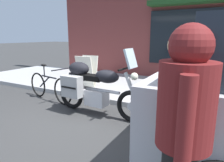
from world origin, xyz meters
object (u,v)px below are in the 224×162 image
at_px(parked_bicycle, 49,86).
at_px(sandwich_board_sign, 87,71).
at_px(pedestrian_walking, 184,118).
at_px(touring_motorcycle, 92,86).

relative_size(parked_bicycle, sandwich_board_sign, 1.85).
height_order(parked_bicycle, pedestrian_walking, pedestrian_walking).
relative_size(pedestrian_walking, sandwich_board_sign, 1.85).
relative_size(parked_bicycle, pedestrian_walking, 1.00).
distance_m(parked_bicycle, sandwich_board_sign, 1.29).
xyz_separation_m(touring_motorcycle, parked_bicycle, (-1.47, 0.24, -0.24)).
xyz_separation_m(touring_motorcycle, sandwich_board_sign, (-1.20, 1.48, -0.02)).
bearing_deg(parked_bicycle, pedestrian_walking, -31.71).
height_order(parked_bicycle, sandwich_board_sign, sandwich_board_sign).
bearing_deg(parked_bicycle, sandwich_board_sign, 77.53).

